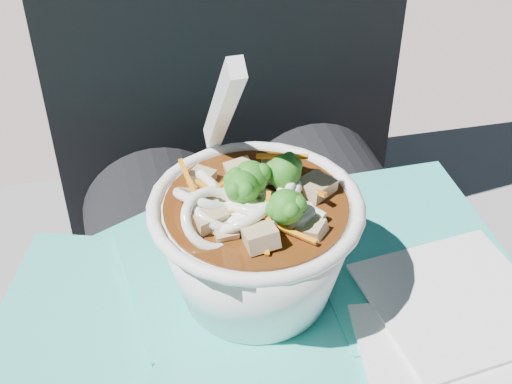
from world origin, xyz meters
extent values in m
cylinder|color=black|center=(0.08, 0.00, 0.56)|extent=(0.15, 0.48, 0.15)
cube|color=#2DBCAD|center=(-0.02, -0.02, 0.63)|extent=(0.16, 0.16, 0.00)
cube|color=#2DBCAD|center=(0.00, -0.01, 0.63)|extent=(0.23, 0.23, 0.00)
cube|color=#2DBCAD|center=(-0.04, 0.06, 0.64)|extent=(0.23, 0.22, 0.00)
cube|color=#2DBCAD|center=(-0.03, -0.01, 0.64)|extent=(0.26, 0.26, 0.00)
cube|color=#2DBCAD|center=(-0.13, -0.01, 0.64)|extent=(0.25, 0.26, 0.00)
cube|color=#2DBCAD|center=(-0.02, -0.02, 0.64)|extent=(0.22, 0.23, 0.00)
cube|color=#2DBCAD|center=(-0.04, 0.04, 0.64)|extent=(0.19, 0.15, 0.00)
cube|color=#2DBCAD|center=(-0.03, -0.05, 0.65)|extent=(0.23, 0.23, 0.00)
cube|color=#2DBCAD|center=(0.09, 0.02, 0.65)|extent=(0.15, 0.19, 0.00)
cube|color=white|center=(0.07, -0.10, 0.65)|extent=(0.13, 0.13, 0.00)
cube|color=white|center=(0.09, -0.05, 0.66)|extent=(0.12, 0.12, 0.00)
torus|color=white|center=(-0.04, 0.01, 0.73)|extent=(0.14, 0.14, 0.01)
cylinder|color=#421F09|center=(-0.04, 0.01, 0.72)|extent=(0.12, 0.12, 0.01)
torus|color=white|center=(-0.02, 0.01, 0.73)|extent=(0.06, 0.06, 0.03)
torus|color=white|center=(-0.02, -0.01, 0.73)|extent=(0.04, 0.04, 0.02)
torus|color=white|center=(-0.03, 0.01, 0.73)|extent=(0.05, 0.05, 0.03)
torus|color=white|center=(-0.04, 0.01, 0.73)|extent=(0.04, 0.04, 0.02)
torus|color=white|center=(-0.05, 0.00, 0.73)|extent=(0.04, 0.05, 0.03)
torus|color=white|center=(-0.05, 0.00, 0.73)|extent=(0.06, 0.06, 0.04)
torus|color=white|center=(-0.07, -0.01, 0.74)|extent=(0.05, 0.05, 0.04)
torus|color=white|center=(-0.04, 0.01, 0.73)|extent=(0.05, 0.06, 0.03)
torus|color=white|center=(-0.06, 0.01, 0.73)|extent=(0.05, 0.05, 0.04)
torus|color=white|center=(-0.04, 0.01, 0.73)|extent=(0.04, 0.04, 0.02)
torus|color=white|center=(-0.04, 0.00, 0.73)|extent=(0.06, 0.05, 0.04)
torus|color=white|center=(-0.07, 0.01, 0.73)|extent=(0.04, 0.05, 0.04)
torus|color=white|center=(-0.06, 0.00, 0.73)|extent=(0.05, 0.06, 0.03)
torus|color=white|center=(-0.04, -0.01, 0.73)|extent=(0.05, 0.05, 0.03)
cylinder|color=white|center=(-0.03, -0.02, 0.73)|extent=(0.03, 0.02, 0.01)
cylinder|color=white|center=(-0.06, 0.01, 0.73)|extent=(0.03, 0.03, 0.02)
cylinder|color=white|center=(-0.04, -0.01, 0.73)|extent=(0.02, 0.03, 0.02)
cylinder|color=white|center=(-0.01, -0.01, 0.73)|extent=(0.02, 0.03, 0.01)
cylinder|color=white|center=(-0.06, 0.01, 0.73)|extent=(0.01, 0.03, 0.01)
cylinder|color=white|center=(-0.05, 0.01, 0.73)|extent=(0.03, 0.02, 0.02)
cylinder|color=white|center=(-0.06, 0.03, 0.73)|extent=(0.02, 0.03, 0.01)
cylinder|color=#65994A|center=(-0.02, 0.01, 0.73)|extent=(0.01, 0.01, 0.01)
sphere|color=#1A6316|center=(-0.02, 0.01, 0.75)|extent=(0.02, 0.02, 0.02)
sphere|color=#1A6316|center=(-0.02, 0.02, 0.75)|extent=(0.01, 0.01, 0.01)
sphere|color=#1A6316|center=(-0.01, 0.02, 0.75)|extent=(0.01, 0.01, 0.01)
sphere|color=#1A6316|center=(-0.01, 0.02, 0.75)|extent=(0.01, 0.01, 0.01)
sphere|color=#1A6316|center=(-0.02, 0.02, 0.75)|extent=(0.01, 0.01, 0.01)
cylinder|color=#65994A|center=(-0.04, 0.01, 0.73)|extent=(0.01, 0.01, 0.01)
sphere|color=#1A6316|center=(-0.04, 0.01, 0.75)|extent=(0.02, 0.02, 0.02)
sphere|color=#1A6316|center=(-0.03, 0.01, 0.75)|extent=(0.01, 0.01, 0.01)
sphere|color=#1A6316|center=(-0.04, 0.02, 0.75)|extent=(0.01, 0.01, 0.01)
sphere|color=#1A6316|center=(-0.03, 0.01, 0.75)|extent=(0.01, 0.01, 0.01)
sphere|color=#1A6316|center=(-0.03, 0.01, 0.75)|extent=(0.01, 0.01, 0.01)
cylinder|color=#65994A|center=(-0.05, 0.00, 0.73)|extent=(0.01, 0.01, 0.01)
sphere|color=#1A6316|center=(-0.05, 0.00, 0.75)|extent=(0.02, 0.02, 0.02)
sphere|color=#1A6316|center=(-0.05, 0.01, 0.75)|extent=(0.01, 0.01, 0.01)
sphere|color=#1A6316|center=(-0.05, 0.01, 0.75)|extent=(0.01, 0.01, 0.01)
sphere|color=#1A6316|center=(-0.05, 0.00, 0.75)|extent=(0.01, 0.01, 0.01)
sphere|color=#1A6316|center=(-0.05, 0.00, 0.75)|extent=(0.01, 0.01, 0.01)
cylinder|color=#65994A|center=(-0.03, -0.02, 0.73)|extent=(0.01, 0.01, 0.01)
sphere|color=#1A6316|center=(-0.03, -0.02, 0.75)|extent=(0.02, 0.02, 0.02)
sphere|color=#1A6316|center=(-0.02, -0.03, 0.75)|extent=(0.01, 0.01, 0.01)
sphere|color=#1A6316|center=(-0.02, -0.02, 0.75)|extent=(0.01, 0.01, 0.01)
sphere|color=#1A6316|center=(-0.02, -0.03, 0.75)|extent=(0.01, 0.01, 0.01)
sphere|color=#1A6316|center=(-0.03, -0.02, 0.75)|extent=(0.01, 0.01, 0.01)
cube|color=orange|center=(0.00, 0.01, 0.73)|extent=(0.02, 0.05, 0.02)
cube|color=orange|center=(-0.07, -0.01, 0.74)|extent=(0.05, 0.01, 0.01)
cube|color=orange|center=(-0.03, -0.03, 0.73)|extent=(0.03, 0.03, 0.00)
cube|color=orange|center=(-0.05, 0.02, 0.74)|extent=(0.04, 0.02, 0.01)
cube|color=orange|center=(-0.01, 0.04, 0.74)|extent=(0.03, 0.02, 0.01)
cube|color=orange|center=(-0.04, -0.02, 0.74)|extent=(0.02, 0.04, 0.02)
cube|color=orange|center=(-0.03, -0.01, 0.74)|extent=(0.04, 0.03, 0.01)
cube|color=orange|center=(-0.06, 0.02, 0.73)|extent=(0.03, 0.03, 0.01)
cube|color=orange|center=(-0.08, 0.02, 0.74)|extent=(0.01, 0.05, 0.02)
cube|color=#A2825B|center=(0.00, 0.01, 0.73)|extent=(0.03, 0.03, 0.01)
cube|color=#A2825B|center=(-0.01, 0.04, 0.73)|extent=(0.03, 0.02, 0.01)
cube|color=#A2825B|center=(-0.04, 0.04, 0.73)|extent=(0.02, 0.01, 0.01)
cube|color=#A2825B|center=(-0.07, 0.04, 0.73)|extent=(0.02, 0.02, 0.01)
cube|color=#A2825B|center=(-0.07, 0.00, 0.73)|extent=(0.03, 0.03, 0.02)
cube|color=#A2825B|center=(-0.06, -0.01, 0.73)|extent=(0.02, 0.02, 0.02)
cube|color=#A2825B|center=(-0.04, -0.03, 0.73)|extent=(0.02, 0.02, 0.02)
cube|color=#A2825B|center=(-0.01, -0.03, 0.73)|extent=(0.02, 0.02, 0.01)
ellipsoid|color=white|center=(-0.05, 0.00, 0.73)|extent=(0.03, 0.04, 0.01)
cube|color=white|center=(-0.05, 0.04, 0.78)|extent=(0.01, 0.09, 0.11)
camera|label=1|loc=(-0.13, -0.34, 1.02)|focal=50.00mm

